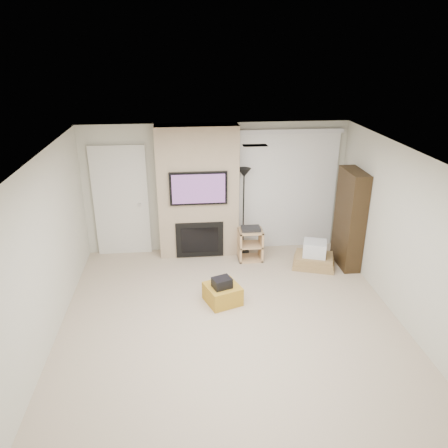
{
  "coord_description": "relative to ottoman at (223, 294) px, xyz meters",
  "views": [
    {
      "loc": [
        -0.66,
        -5.22,
        3.83
      ],
      "look_at": [
        0.0,
        1.2,
        1.15
      ],
      "focal_mm": 35.0,
      "sensor_mm": 36.0,
      "label": 1
    }
  ],
  "objects": [
    {
      "name": "bookshelf",
      "position": [
        2.41,
        1.08,
        0.75
      ],
      "size": [
        0.3,
        0.8,
        1.8
      ],
      "color": "black",
      "rests_on": "floor"
    },
    {
      "name": "floor_lamp",
      "position": [
        0.57,
        1.74,
        1.2
      ],
      "size": [
        0.25,
        0.25,
        1.71
      ],
      "color": "black",
      "rests_on": "floor"
    },
    {
      "name": "vertical_blinds",
      "position": [
        1.47,
        1.98,
        1.12
      ],
      "size": [
        1.98,
        0.1,
        2.37
      ],
      "color": "silver",
      "rests_on": "floor"
    },
    {
      "name": "fireplace_wall",
      "position": [
        -0.28,
        1.82,
        1.09
      ],
      "size": [
        1.5,
        0.47,
        2.5
      ],
      "color": "tan",
      "rests_on": "floor"
    },
    {
      "name": "av_stand",
      "position": [
        0.67,
        1.45,
        0.2
      ],
      "size": [
        0.45,
        0.38,
        0.66
      ],
      "color": "tan",
      "rests_on": "floor"
    },
    {
      "name": "floor",
      "position": [
        0.07,
        -0.72,
        -0.15
      ],
      "size": [
        5.0,
        5.5,
        0.0
      ],
      "primitive_type": "cube",
      "color": "#C0AC91",
      "rests_on": "ground"
    },
    {
      "name": "box_stack",
      "position": [
        1.8,
        1.04,
        0.04
      ],
      "size": [
        0.88,
        0.77,
        0.5
      ],
      "color": "#A2814F",
      "rests_on": "floor"
    },
    {
      "name": "black_bag",
      "position": [
        -0.01,
        -0.05,
        0.23
      ],
      "size": [
        0.34,
        0.3,
        0.16
      ],
      "primitive_type": "cube",
      "rotation": [
        0.0,
        0.0,
        0.35
      ],
      "color": "black",
      "rests_on": "ottoman"
    },
    {
      "name": "ottoman",
      "position": [
        0.0,
        0.0,
        0.0
      ],
      "size": [
        0.64,
        0.64,
        0.3
      ],
      "primitive_type": "cube",
      "rotation": [
        0.0,
        0.0,
        0.35
      ],
      "color": "#B28424",
      "rests_on": "floor"
    },
    {
      "name": "wall_left",
      "position": [
        -2.43,
        -0.72,
        1.1
      ],
      "size": [
        0.0,
        5.5,
        2.5
      ],
      "primitive_type": "cube",
      "rotation": [
        1.57,
        0.0,
        1.57
      ],
      "color": "beige",
      "rests_on": "ground"
    },
    {
      "name": "wall_back",
      "position": [
        0.07,
        2.03,
        1.1
      ],
      "size": [
        5.0,
        0.0,
        2.5
      ],
      "primitive_type": "cube",
      "rotation": [
        1.57,
        0.0,
        0.0
      ],
      "color": "beige",
      "rests_on": "ground"
    },
    {
      "name": "hvac_vent",
      "position": [
        0.47,
        0.08,
        2.35
      ],
      "size": [
        0.35,
        0.18,
        0.01
      ],
      "primitive_type": "cube",
      "color": "silver",
      "rests_on": "ceiling"
    },
    {
      "name": "ceiling",
      "position": [
        0.07,
        -0.72,
        2.35
      ],
      "size": [
        5.0,
        5.5,
        0.0
      ],
      "primitive_type": "cube",
      "color": "white",
      "rests_on": "wall_back"
    },
    {
      "name": "wall_front",
      "position": [
        0.07,
        -3.47,
        1.1
      ],
      "size": [
        5.0,
        0.0,
        2.5
      ],
      "primitive_type": "cube",
      "rotation": [
        1.57,
        0.0,
        0.0
      ],
      "color": "beige",
      "rests_on": "ground"
    },
    {
      "name": "wall_right",
      "position": [
        2.57,
        -0.72,
        1.1
      ],
      "size": [
        0.0,
        5.5,
        2.5
      ],
      "primitive_type": "cube",
      "rotation": [
        1.57,
        0.0,
        1.57
      ],
      "color": "beige",
      "rests_on": "ground"
    },
    {
      "name": "entry_door",
      "position": [
        -1.73,
        1.99,
        0.9
      ],
      "size": [
        1.02,
        0.11,
        2.14
      ],
      "color": "silver",
      "rests_on": "floor"
    }
  ]
}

